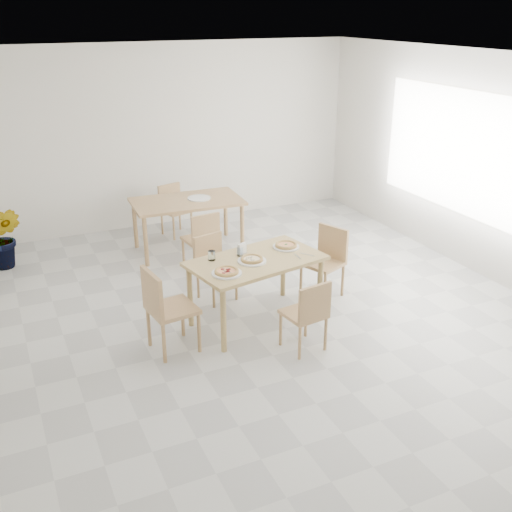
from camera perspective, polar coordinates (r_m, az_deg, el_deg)
name	(u,v)px	position (r m, az deg, el deg)	size (l,w,h in m)	color
room	(466,154)	(8.33, 19.38, 9.16)	(7.28, 7.00, 7.00)	beige
main_table	(256,267)	(6.48, 0.00, -1.02)	(1.56, 1.07, 0.75)	tan
chair_south	(308,311)	(6.03, 4.99, -5.29)	(0.44, 0.44, 0.78)	tan
chair_north	(213,262)	(7.14, -4.11, -0.61)	(0.46, 0.46, 0.78)	tan
chair_west	(164,305)	(6.04, -8.74, -4.64)	(0.50, 0.50, 0.91)	tan
chair_east	(327,257)	(7.23, 6.77, -0.07)	(0.55, 0.55, 0.85)	tan
plate_margherita	(286,247)	(6.77, 2.88, 0.88)	(0.30, 0.30, 0.02)	white
plate_mushroom	(252,261)	(6.38, -0.39, -0.47)	(0.31, 0.31, 0.02)	white
plate_pepperoni	(227,273)	(6.10, -2.81, -1.65)	(0.31, 0.31, 0.02)	white
pizza_margherita	(286,245)	(6.76, 2.88, 1.06)	(0.29, 0.29, 0.03)	#D8B865
pizza_mushroom	(252,259)	(6.37, -0.40, -0.28)	(0.27, 0.27, 0.03)	#D8B865
pizza_pepperoni	(227,271)	(6.09, -2.82, -1.45)	(0.32, 0.32, 0.03)	#D8B865
tumbler_a	(240,252)	(6.53, -1.54, 0.41)	(0.07, 0.07, 0.09)	white
tumbler_b	(212,256)	(6.43, -4.25, 0.05)	(0.08, 0.08, 0.10)	white
napkin_holder	(242,249)	(6.56, -1.34, 0.66)	(0.12, 0.09, 0.12)	silver
fork_a	(298,257)	(6.53, 3.99, -0.05)	(0.01, 0.17, 0.01)	silver
fork_b	(307,255)	(6.58, 4.91, 0.13)	(0.02, 0.18, 0.01)	silver
second_table	(187,206)	(8.53, -6.57, 4.79)	(1.57, 0.95, 0.75)	tan
chair_back_s	(202,237)	(7.89, -5.13, 1.82)	(0.44, 0.44, 0.81)	tan
chair_back_n	(173,206)	(9.27, -7.88, 4.75)	(0.47, 0.47, 0.77)	tan
plate_empty	(199,198)	(8.55, -5.45, 5.51)	(0.33, 0.33, 0.02)	white
potted_plant	(4,238)	(8.63, -22.87, 1.60)	(0.47, 0.38, 0.85)	#206D24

